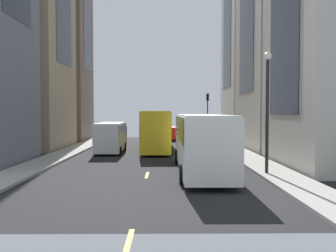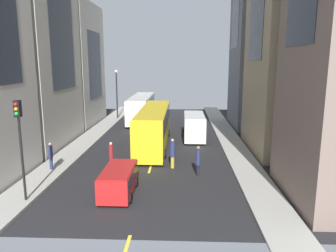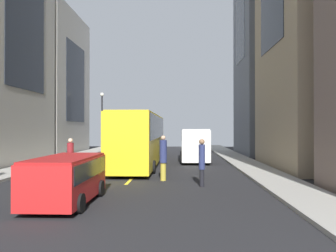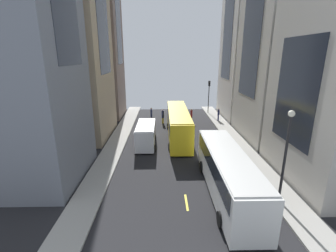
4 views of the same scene
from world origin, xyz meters
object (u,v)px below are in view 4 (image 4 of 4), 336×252
pedestrian_walking_far (218,114)px  pedestrian_crossing_near (163,116)px  streetcar_yellow (178,121)px  delivery_van_white (146,133)px  city_bus_white (227,170)px  car_red_0 (181,110)px  traffic_light_near_corner (209,91)px  pedestrian_waiting_curb (151,114)px  pedestrian_crossing_mid (191,115)px

pedestrian_walking_far → pedestrian_crossing_near: size_ratio=0.88×
streetcar_yellow → delivery_van_white: (3.92, 2.85, -0.61)m
pedestrian_walking_far → pedestrian_crossing_near: 8.92m
city_bus_white → car_red_0: 24.85m
streetcar_yellow → traffic_light_near_corner: (-6.25, -13.00, 2.01)m
pedestrian_walking_far → pedestrian_waiting_curb: bearing=166.0°
pedestrian_crossing_mid → pedestrian_waiting_curb: (6.33, -0.87, 0.03)m
city_bus_white → traffic_light_near_corner: (-3.42, -26.14, 2.13)m
city_bus_white → pedestrian_crossing_mid: 20.41m
traffic_light_near_corner → pedestrian_walking_far: bearing=97.0°
pedestrian_crossing_near → pedestrian_crossing_mid: 4.55m
city_bus_white → pedestrian_waiting_curb: bearing=-72.7°
pedestrian_crossing_near → traffic_light_near_corner: (-8.19, -6.48, 2.93)m
car_red_0 → pedestrian_walking_far: bearing=145.2°
delivery_van_white → car_red_0: 15.35m
pedestrian_waiting_curb → traffic_light_near_corner: size_ratio=0.38×
city_bus_white → streetcar_yellow: size_ratio=0.89×
city_bus_white → pedestrian_crossing_near: bearing=-76.4°
delivery_van_white → pedestrian_waiting_curb: (-0.14, -10.96, -0.34)m
streetcar_yellow → pedestrian_waiting_curb: bearing=-65.0°
pedestrian_crossing_near → city_bus_white: bearing=-96.0°
pedestrian_crossing_mid → pedestrian_waiting_curb: 6.39m
city_bus_white → traffic_light_near_corner: traffic_light_near_corner is taller
pedestrian_crossing_near → delivery_van_white: bearing=-121.6°
city_bus_white → delivery_van_white: (6.75, -10.30, -0.49)m
streetcar_yellow → pedestrian_crossing_mid: (-2.54, -7.24, -0.98)m
pedestrian_crossing_mid → pedestrian_waiting_curb: pedestrian_waiting_curb is taller
city_bus_white → car_red_0: bearing=-86.1°
car_red_0 → pedestrian_crossing_near: 5.97m
pedestrian_walking_far → traffic_light_near_corner: traffic_light_near_corner is taller
city_bus_white → pedestrian_walking_far: size_ratio=5.80×
city_bus_white → pedestrian_crossing_mid: (0.28, -20.39, -0.86)m
pedestrian_crossing_near → traffic_light_near_corner: 10.85m
delivery_van_white → traffic_light_near_corner: traffic_light_near_corner is taller
pedestrian_walking_far → traffic_light_near_corner: size_ratio=0.35×
pedestrian_crossing_mid → car_red_0: bearing=-88.3°
pedestrian_waiting_curb → traffic_light_near_corner: traffic_light_near_corner is taller
pedestrian_crossing_mid → pedestrian_waiting_curb: size_ratio=1.00×
pedestrian_crossing_mid → pedestrian_crossing_near: bearing=-6.8°
pedestrian_waiting_curb → traffic_light_near_corner: bearing=155.4°
car_red_0 → pedestrian_walking_far: pedestrian_walking_far is taller
streetcar_yellow → pedestrian_crossing_near: streetcar_yellow is taller
car_red_0 → traffic_light_near_corner: 6.16m
car_red_0 → pedestrian_crossing_mid: size_ratio=1.89×
car_red_0 → traffic_light_near_corner: size_ratio=0.71×
city_bus_white → streetcar_yellow: (2.82, -13.14, 0.12)m
pedestrian_crossing_near → car_red_0: bearing=39.1°
traffic_light_near_corner → pedestrian_crossing_near: bearing=38.3°
pedestrian_crossing_mid → traffic_light_near_corner: 7.47m
car_red_0 → pedestrian_walking_far: 7.01m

